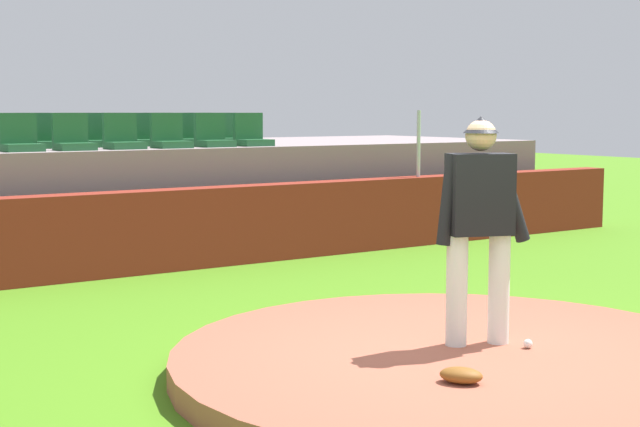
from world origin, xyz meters
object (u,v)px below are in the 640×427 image
Objects in this scene: stadium_chair_13 at (226,134)px; stadium_chair_16 at (34,136)px; stadium_chair_10 at (99,136)px; stadium_chair_20 at (201,133)px; stadium_chair_6 at (251,136)px; stadium_chair_2 at (73,139)px; stadium_chair_5 at (213,136)px; baseball at (528,344)px; fielding_glove at (461,375)px; stadium_chair_11 at (143,136)px; stadium_chair_8 at (2,138)px; stadium_chair_4 at (170,137)px; stadium_chair_17 at (77,135)px; pitcher at (479,213)px; stadium_chair_19 at (160,134)px; stadium_chair_12 at (185,135)px; stadium_chair_1 at (20,139)px; stadium_chair_18 at (119,134)px; stadium_chair_3 at (123,138)px; stadium_chair_9 at (50,137)px.

stadium_chair_16 is at bearing -17.70° from stadium_chair_13.
stadium_chair_10 is 1.00× the size of stadium_chair_20.
stadium_chair_6 is 3.27m from stadium_chair_16.
stadium_chair_5 is (2.13, 0.03, 0.00)m from stadium_chair_2.
stadium_chair_10 is (-0.49, 8.08, 1.47)m from baseball.
fielding_glove is 0.60× the size of stadium_chair_11.
stadium_chair_11 is at bearing -49.79° from stadium_chair_5.
stadium_chair_2 is 1.00× the size of stadium_chair_6.
stadium_chair_2 is 3.36m from stadium_chair_20.
stadium_chair_8 is at bearing -17.03° from stadium_chair_5.
fielding_glove is 7.82m from stadium_chair_4.
stadium_chair_4 is 1.16m from stadium_chair_10.
stadium_chair_16 is at bearing 0.32° from stadium_chair_17.
pitcher is 3.67× the size of stadium_chair_6.
stadium_chair_19 is (0.67, 1.84, 0.00)m from stadium_chair_4.
baseball is at bearing -32.44° from pitcher.
stadium_chair_12 and stadium_chair_16 have the same top height.
stadium_chair_1 and stadium_chair_6 have the same top height.
fielding_glove is at bearing 73.85° from stadium_chair_20.
stadium_chair_20 reaches higher than pitcher.
stadium_chair_10 is (-1.43, 0.88, 0.00)m from stadium_chair_5.
stadium_chair_20 is at bearing -91.54° from stadium_chair_6.
stadium_chair_11 is at bearing -32.40° from stadium_chair_6.
stadium_chair_1 and stadium_chair_17 have the same top height.
stadium_chair_10 and stadium_chair_19 have the same top height.
stadium_chair_4 is at bearing 127.97° from stadium_chair_10.
stadium_chair_8 is at bearing -52.15° from stadium_chair_2.
stadium_chair_17 is at bearing 140.70° from fielding_glove.
stadium_chair_16 is 2.80m from stadium_chair_20.
stadium_chair_5 is 1.68m from stadium_chair_10.
stadium_chair_18 is (-0.03, 1.84, 0.00)m from stadium_chair_4.
stadium_chair_13 is (2.09, 0.87, 0.00)m from stadium_chair_3.
stadium_chair_4 is 0.71m from stadium_chair_5.
stadium_chair_1 is 1.00× the size of stadium_chair_10.
stadium_chair_19 is at bearing -0.93° from stadium_chair_20.
stadium_chair_9 and stadium_chair_12 have the same top height.
stadium_chair_9 and stadium_chair_10 have the same top height.
stadium_chair_16 is at bearing -52.31° from stadium_chair_10.
stadium_chair_4 is at bearing 107.55° from pitcher.
stadium_chair_8 is 1.00× the size of stadium_chair_13.
stadium_chair_3 is at bearing 179.70° from stadium_chair_1.
stadium_chair_13 is at bearing 179.98° from stadium_chair_11.
stadium_chair_12 is 0.73m from stadium_chair_13.
stadium_chair_16 is (-2.79, 0.89, 0.00)m from stadium_chair_13.
stadium_chair_20 is at bearing -161.78° from stadium_chair_9.
stadium_chair_2 is 2.13m from stadium_chair_5.
stadium_chair_6 is 3.58m from stadium_chair_8.
stadium_chair_6 is 1.94m from stadium_chair_19.
baseball is at bearing 78.61° from stadium_chair_13.
baseball is 7.59m from stadium_chair_1.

